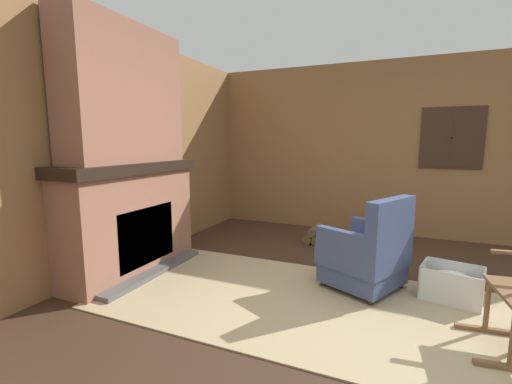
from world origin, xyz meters
TOP-DOWN VIEW (x-y plane):
  - ground_plane at (0.00, 0.00)m, footprint 14.00×14.00m
  - wood_panel_wall_left at (-2.79, 0.00)m, footprint 0.06×6.11m
  - wood_panel_wall_back at (0.02, 2.79)m, footprint 6.11×0.09m
  - fireplace_hearth at (-2.52, 0.00)m, footprint 0.66×1.71m
  - chimney_breast at (-2.53, 0.00)m, footprint 0.40×1.42m
  - area_rug at (-0.56, -0.00)m, footprint 3.67×1.78m
  - armchair at (-0.10, 0.52)m, footprint 0.88×0.89m
  - firewood_stack at (-0.86, 1.89)m, footprint 0.41×0.42m
  - laundry_basket at (0.64, 0.59)m, footprint 0.57×0.48m
  - oil_lamp_vase at (-2.58, -0.31)m, footprint 0.12×0.12m
  - storage_case at (-2.58, 0.68)m, footprint 0.16×0.20m
  - decorative_plate_on_mantel at (-2.60, 0.00)m, footprint 0.07×0.27m

SIDE VIEW (x-z plane):
  - ground_plane at x=0.00m, z-range 0.00..0.00m
  - area_rug at x=-0.56m, z-range 0.00..0.01m
  - firewood_stack at x=-0.86m, z-range -0.01..0.22m
  - laundry_basket at x=0.64m, z-range 0.00..0.31m
  - armchair at x=-0.10m, z-range -0.12..0.81m
  - fireplace_hearth at x=-2.52m, z-range 0.00..1.20m
  - storage_case at x=-2.58m, z-range 1.21..1.36m
  - oil_lamp_vase at x=-2.58m, z-range 1.17..1.44m
  - wood_panel_wall_left at x=-2.79m, z-range 0.00..2.62m
  - wood_panel_wall_back at x=0.02m, z-range 0.00..2.63m
  - decorative_plate_on_mantel at x=-2.60m, z-range 1.20..1.47m
  - chimney_breast at x=-2.53m, z-range 1.21..2.60m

